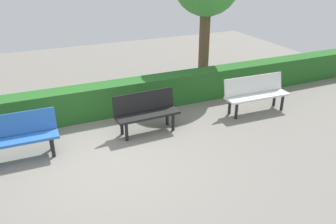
{
  "coord_description": "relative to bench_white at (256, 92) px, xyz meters",
  "views": [
    {
      "loc": [
        1.21,
        5.65,
        3.54
      ],
      "look_at": [
        -1.45,
        -0.31,
        0.55
      ],
      "focal_mm": 37.26,
      "sensor_mm": 36.0,
      "label": 1
    }
  ],
  "objects": [
    {
      "name": "ground_plane",
      "position": [
        3.9,
        0.62,
        -0.48
      ],
      "size": [
        17.88,
        17.88,
        0.0
      ],
      "primitive_type": "plane",
      "color": "gray"
    },
    {
      "name": "bench_white",
      "position": [
        0.0,
        0.0,
        0.0
      ],
      "size": [
        1.62,
        0.52,
        0.86
      ],
      "rotation": [
        0.0,
        0.0,
        -0.04
      ],
      "color": "white",
      "rests_on": "ground_plane"
    },
    {
      "name": "bench_black",
      "position": [
        2.78,
        -0.08,
        -0.01
      ],
      "size": [
        1.38,
        0.5,
        0.86
      ],
      "rotation": [
        0.0,
        0.0,
        0.03
      ],
      "color": "black",
      "rests_on": "ground_plane"
    },
    {
      "name": "bench_blue",
      "position": [
        5.31,
        -0.04,
        -0.01
      ],
      "size": [
        1.38,
        0.48,
        0.86
      ],
      "rotation": [
        0.0,
        0.0,
        -0.01
      ],
      "color": "blue",
      "rests_on": "ground_plane"
    },
    {
      "name": "hedge_row",
      "position": [
        2.71,
        -1.26,
        -0.1
      ],
      "size": [
        13.88,
        0.52,
        0.76
      ],
      "primitive_type": "cube",
      "color": "#266023",
      "rests_on": "ground_plane"
    }
  ]
}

